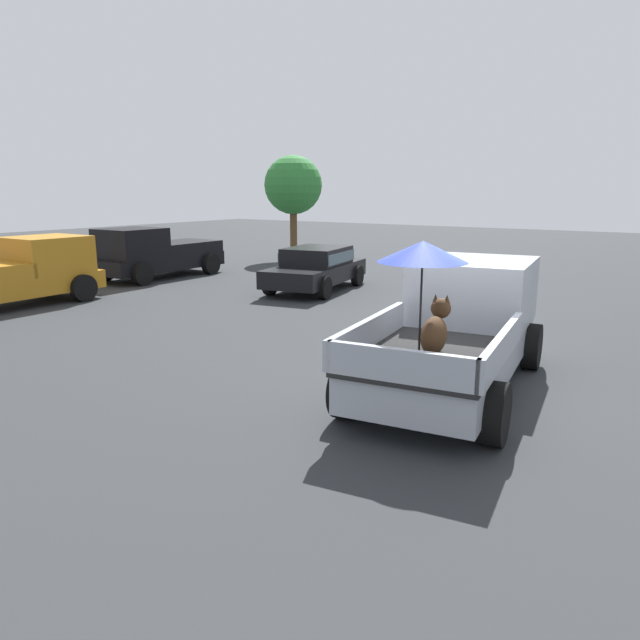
% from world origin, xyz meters
% --- Properties ---
extents(ground_plane, '(80.00, 80.00, 0.00)m').
position_xyz_m(ground_plane, '(0.00, 0.00, 0.00)').
color(ground_plane, '#2D3033').
extents(pickup_truck_main, '(5.25, 2.79, 2.42)m').
position_xyz_m(pickup_truck_main, '(0.43, 0.06, 0.97)').
color(pickup_truck_main, black).
rests_on(pickup_truck_main, ground).
extents(pickup_truck_red, '(4.82, 2.20, 1.80)m').
position_xyz_m(pickup_truck_red, '(-0.04, 12.28, 0.87)').
color(pickup_truck_red, black).
rests_on(pickup_truck_red, ground).
extents(pickup_truck_far, '(4.82, 2.22, 1.80)m').
position_xyz_m(pickup_truck_far, '(5.52, 13.19, 0.87)').
color(pickup_truck_far, black).
rests_on(pickup_truck_far, ground).
extents(parked_sedan_near, '(4.54, 2.54, 1.33)m').
position_xyz_m(parked_sedan_near, '(6.59, 7.02, 0.74)').
color(parked_sedan_near, black).
rests_on(parked_sedan_near, ground).
extents(tree_by_lot, '(2.55, 2.55, 4.55)m').
position_xyz_m(tree_by_lot, '(12.96, 12.60, 3.24)').
color(tree_by_lot, brown).
rests_on(tree_by_lot, ground).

